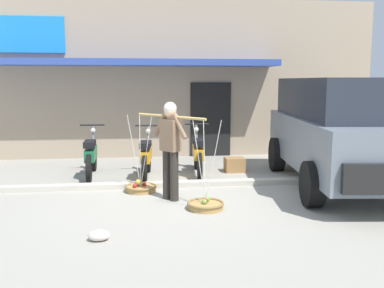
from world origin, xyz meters
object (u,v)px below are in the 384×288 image
(fruit_basket_right_side, at_px, (205,204))
(parked_truck, at_px, (341,128))
(fruit_basket_left_side, at_px, (141,187))
(motorcycle_third_in_row, at_px, (198,154))
(wooden_crate, at_px, (235,165))
(motorcycle_nearest_shop, at_px, (91,156))
(fruit_vendor, at_px, (170,144))
(motorcycle_second_in_row, at_px, (146,157))
(plastic_litter_bag, at_px, (99,235))

(fruit_basket_right_side, relative_size, parked_truck, 0.29)
(fruit_basket_left_side, relative_size, fruit_basket_right_side, 1.00)
(fruit_basket_left_side, bearing_deg, motorcycle_third_in_row, 46.69)
(motorcycle_third_in_row, height_order, parked_truck, parked_truck)
(motorcycle_third_in_row, xyz_separation_m, wooden_crate, (0.87, 0.19, -0.29))
(fruit_basket_left_side, height_order, parked_truck, parked_truck)
(motorcycle_nearest_shop, bearing_deg, parked_truck, -15.87)
(fruit_basket_left_side, height_order, motorcycle_third_in_row, fruit_basket_left_side)
(fruit_vendor, height_order, parked_truck, parked_truck)
(fruit_basket_left_side, xyz_separation_m, parked_truck, (3.90, 0.01, 1.05))
(fruit_basket_right_side, relative_size, wooden_crate, 3.30)
(fruit_vendor, height_order, motorcycle_second_in_row, fruit_vendor)
(motorcycle_nearest_shop, relative_size, wooden_crate, 4.14)
(fruit_basket_right_side, relative_size, plastic_litter_bag, 5.18)
(fruit_basket_right_side, xyz_separation_m, motorcycle_third_in_row, (0.24, 2.61, 0.38))
(plastic_litter_bag, height_order, wooden_crate, wooden_crate)
(fruit_basket_right_side, height_order, motorcycle_third_in_row, fruit_basket_right_side)
(motorcycle_third_in_row, height_order, plastic_litter_bag, motorcycle_third_in_row)
(plastic_litter_bag, bearing_deg, parked_truck, 29.20)
(motorcycle_second_in_row, bearing_deg, parked_truck, -16.73)
(motorcycle_nearest_shop, height_order, parked_truck, parked_truck)
(fruit_basket_right_side, xyz_separation_m, motorcycle_nearest_shop, (-2.06, 2.68, 0.38))
(motorcycle_nearest_shop, bearing_deg, fruit_basket_right_side, -52.50)
(fruit_basket_right_side, distance_m, parked_truck, 3.32)
(fruit_vendor, bearing_deg, wooden_crate, 53.21)
(motorcycle_nearest_shop, bearing_deg, motorcycle_third_in_row, -1.75)
(fruit_basket_right_side, bearing_deg, plastic_litter_bag, -142.66)
(motorcycle_nearest_shop, xyz_separation_m, plastic_litter_bag, (0.47, -3.90, -0.38))
(motorcycle_second_in_row, bearing_deg, fruit_basket_left_side, -96.97)
(motorcycle_third_in_row, bearing_deg, motorcycle_nearest_shop, 178.25)
(fruit_basket_right_side, relative_size, motorcycle_third_in_row, 0.80)
(motorcycle_third_in_row, xyz_separation_m, parked_truck, (2.63, -1.33, 0.68))
(fruit_vendor, xyz_separation_m, motorcycle_second_in_row, (-0.37, 1.78, -0.52))
(wooden_crate, bearing_deg, fruit_vendor, -126.79)
(fruit_basket_right_side, bearing_deg, motorcycle_second_in_row, 110.17)
(motorcycle_third_in_row, height_order, wooden_crate, motorcycle_third_in_row)
(fruit_vendor, distance_m, wooden_crate, 2.83)
(fruit_basket_right_side, distance_m, plastic_litter_bag, 2.00)
(fruit_basket_left_side, height_order, fruit_basket_right_side, same)
(fruit_vendor, relative_size, fruit_basket_right_side, 1.17)
(fruit_basket_left_side, relative_size, wooden_crate, 3.30)
(fruit_vendor, bearing_deg, motorcycle_third_in_row, 69.13)
(parked_truck, bearing_deg, motorcycle_third_in_row, 153.14)
(fruit_basket_right_side, bearing_deg, motorcycle_third_in_row, 84.68)
(fruit_basket_left_side, distance_m, motorcycle_third_in_row, 1.89)
(fruit_vendor, xyz_separation_m, motorcycle_third_in_row, (0.76, 1.98, -0.52))
(fruit_basket_left_side, relative_size, motorcycle_second_in_row, 0.80)
(motorcycle_nearest_shop, distance_m, motorcycle_second_in_row, 1.20)
(parked_truck, bearing_deg, motorcycle_second_in_row, 163.27)
(motorcycle_second_in_row, height_order, parked_truck, parked_truck)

